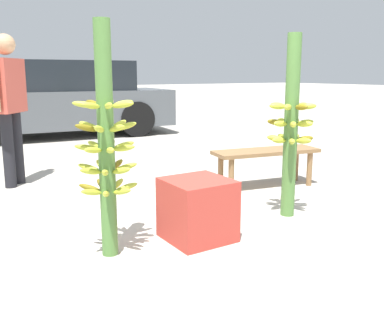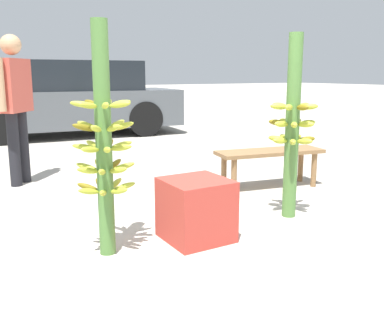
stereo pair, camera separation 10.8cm
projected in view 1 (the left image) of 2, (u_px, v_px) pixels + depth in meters
name	position (u px, v px, depth m)	size (l,w,h in m)	color
ground_plane	(217.00, 237.00, 3.25)	(80.00, 80.00, 0.00)	#B2AA9E
banana_stalk_left	(106.00, 144.00, 2.81)	(0.41, 0.41, 1.57)	#4C7A38
banana_stalk_center	(291.00, 126.00, 3.62)	(0.41, 0.41, 1.55)	#4C7A38
vendor_person	(9.00, 97.00, 4.60)	(0.48, 0.57, 1.64)	black
market_bench	(266.00, 156.00, 4.64)	(1.22, 0.57, 0.42)	olive
parked_car	(62.00, 100.00, 8.44)	(4.41, 2.12, 1.47)	#4C5156
produce_crate	(197.00, 209.00, 3.19)	(0.46, 0.46, 0.46)	#B2382D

